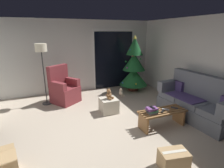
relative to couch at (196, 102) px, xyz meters
name	(u,v)px	position (x,y,z in m)	size (l,w,h in m)	color
ground_plane	(107,132)	(-2.32, 0.19, -0.40)	(7.00, 7.00, 0.00)	#B2A38E
wall_back	(77,57)	(-2.32, 3.25, 0.85)	(5.72, 0.12, 2.50)	beige
wall_right	(211,66)	(0.54, 0.19, 0.85)	(0.12, 6.00, 2.50)	beige
patio_door_frame	(114,59)	(-0.92, 3.17, 0.70)	(1.60, 0.02, 2.20)	silver
patio_door_glass	(114,60)	(-0.92, 3.16, 0.65)	(1.50, 0.02, 2.10)	black
couch	(196,102)	(0.00, 0.00, 0.00)	(0.92, 1.99, 1.08)	slate
coffee_table	(162,116)	(-1.08, -0.07, -0.13)	(1.10, 0.40, 0.40)	olive
remote_black	(163,111)	(-1.11, -0.12, 0.01)	(0.04, 0.16, 0.02)	black
remote_white	(156,110)	(-1.20, 0.00, 0.01)	(0.04, 0.16, 0.02)	silver
remote_graphite	(174,108)	(-0.75, -0.07, 0.01)	(0.04, 0.16, 0.02)	#333338
remote_silver	(166,109)	(-0.99, -0.07, 0.01)	(0.04, 0.16, 0.02)	#ADADB2
book_stack	(152,110)	(-1.38, -0.09, 0.07)	(0.25, 0.21, 0.13)	#4C4C51
cell_phone	(152,107)	(-1.37, -0.09, 0.13)	(0.07, 0.14, 0.01)	black
christmas_tree	(134,67)	(-0.42, 2.48, 0.48)	(1.01, 1.01, 1.98)	#4C1E19
armchair	(64,89)	(-2.94, 2.28, 0.00)	(0.95, 0.96, 1.13)	maroon
floor_lamp	(42,54)	(-3.46, 2.33, 1.11)	(0.32, 0.32, 1.78)	#2D2D30
ottoman	(109,105)	(-1.93, 1.09, -0.21)	(0.44, 0.44, 0.38)	beige
teddy_bear_chestnut	(109,95)	(-1.92, 1.08, 0.10)	(0.21, 0.22, 0.29)	brown
teddy_bear_cream_by_tree	(121,93)	(-1.09, 2.09, -0.28)	(0.21, 0.20, 0.29)	beige
cardboard_box_taped_mid_floor	(173,160)	(-1.71, -1.20, -0.25)	(0.49, 0.37, 0.31)	tan
cardboard_box_open_near_shelf	(4,166)	(-4.17, -0.36, -0.24)	(0.42, 0.54, 0.37)	tan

